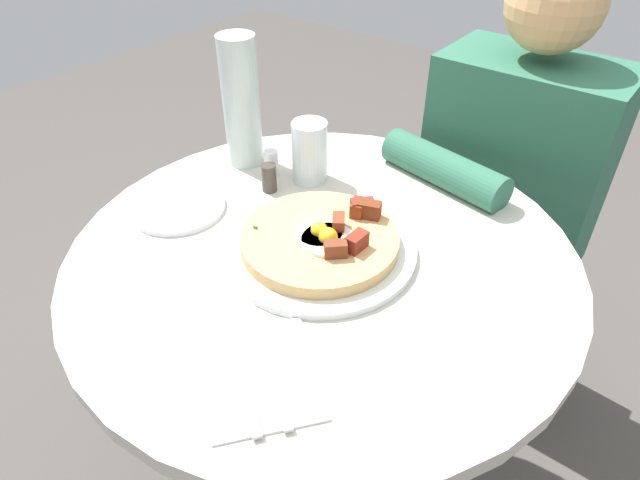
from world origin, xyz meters
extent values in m
cylinder|color=beige|center=(0.00, 0.00, 0.74)|extent=(0.83, 0.83, 0.03)
cylinder|color=#333338|center=(0.00, 0.00, 0.36)|extent=(0.10, 0.10, 0.73)
cube|color=#2D2D33|center=(-0.11, -0.58, 0.23)|extent=(0.32, 0.28, 0.45)
cube|color=#2D664C|center=(-0.11, -0.58, 0.69)|extent=(0.38, 0.22, 0.48)
sphere|color=tan|center=(-0.11, -0.58, 1.04)|extent=(0.19, 0.19, 0.19)
cylinder|color=#2D664C|center=(-0.06, -0.31, 0.79)|extent=(0.27, 0.12, 0.07)
cylinder|color=silver|center=(0.00, 0.01, 0.76)|extent=(0.31, 0.31, 0.01)
cylinder|color=tan|center=(0.00, 0.01, 0.78)|extent=(0.26, 0.26, 0.02)
cylinder|color=white|center=(0.00, 0.01, 0.80)|extent=(0.07, 0.07, 0.01)
sphere|color=yellow|center=(0.00, 0.01, 0.80)|extent=(0.03, 0.03, 0.03)
cylinder|color=white|center=(-0.02, 0.01, 0.80)|extent=(0.08, 0.08, 0.01)
sphere|color=yellow|center=(-0.02, 0.01, 0.80)|extent=(0.03, 0.03, 0.03)
cube|color=maroon|center=(-0.01, -0.08, 0.80)|extent=(0.03, 0.04, 0.02)
cube|color=maroon|center=(-0.03, -0.08, 0.81)|extent=(0.04, 0.03, 0.03)
cube|color=brown|center=(-0.02, -0.02, 0.80)|extent=(0.04, 0.04, 0.02)
cube|color=brown|center=(-0.05, 0.03, 0.80)|extent=(0.04, 0.04, 0.02)
cube|color=maroon|center=(-0.02, -0.08, 0.81)|extent=(0.04, 0.04, 0.03)
cube|color=maroon|center=(-0.07, 0.00, 0.81)|extent=(0.02, 0.04, 0.03)
cube|color=#387F2D|center=(0.00, -0.05, 0.80)|extent=(0.01, 0.01, 0.00)
cube|color=#387F2D|center=(-0.01, 0.00, 0.80)|extent=(0.01, 0.01, 0.00)
cube|color=#387F2D|center=(0.09, 0.06, 0.80)|extent=(0.01, 0.00, 0.00)
cube|color=#387F2D|center=(0.00, 0.01, 0.80)|extent=(0.01, 0.00, 0.00)
cylinder|color=white|center=(0.28, 0.07, 0.76)|extent=(0.17, 0.17, 0.01)
cube|color=white|center=(-0.10, 0.25, 0.76)|extent=(0.22, 0.22, 0.00)
cube|color=silver|center=(-0.08, 0.27, 0.76)|extent=(0.15, 0.12, 0.00)
cube|color=silver|center=(-0.11, 0.24, 0.76)|extent=(0.15, 0.12, 0.00)
cylinder|color=silver|center=(0.15, -0.16, 0.82)|extent=(0.07, 0.07, 0.12)
cylinder|color=silver|center=(0.30, -0.13, 0.89)|extent=(0.07, 0.07, 0.25)
cylinder|color=white|center=(0.22, -0.13, 0.78)|extent=(0.03, 0.03, 0.05)
cylinder|color=#3F3833|center=(0.19, -0.08, 0.79)|extent=(0.03, 0.03, 0.05)
camera|label=1|loc=(-0.43, 0.56, 1.32)|focal=30.90mm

